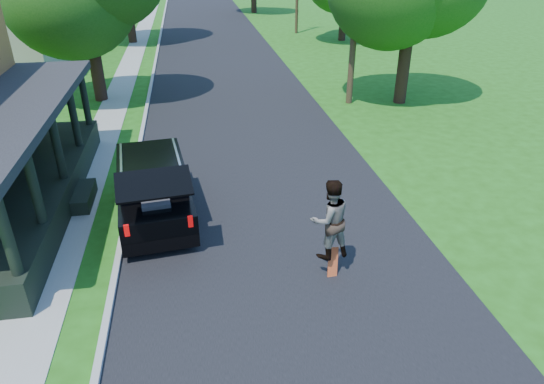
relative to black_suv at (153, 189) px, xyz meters
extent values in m
plane|color=#225A12|center=(3.20, -4.90, -0.87)|extent=(140.00, 140.00, 0.00)
cube|color=black|center=(3.20, 15.10, -0.87)|extent=(8.00, 120.00, 0.02)
cube|color=#A9A9A4|center=(-0.85, 15.10, -0.87)|extent=(0.15, 120.00, 0.12)
cube|color=#9D9C94|center=(-2.40, 15.10, -0.87)|extent=(1.30, 120.00, 0.03)
cube|color=black|center=(-3.60, 1.10, -0.42)|extent=(2.40, 10.00, 0.90)
cube|color=black|center=(-3.60, 1.10, 2.13)|extent=(2.60, 10.30, 0.25)
cube|color=black|center=(0.00, 0.00, -0.21)|extent=(2.35, 4.64, 0.86)
cube|color=black|center=(-0.02, 0.15, 0.48)|extent=(2.02, 2.94, 0.56)
cube|color=black|center=(-0.02, 0.15, 0.78)|extent=(2.07, 3.03, 0.08)
cube|color=black|center=(0.24, -2.17, 1.21)|extent=(1.82, 1.11, 0.39)
cube|color=#36363B|center=(0.15, -1.33, 0.09)|extent=(0.77, 0.68, 0.46)
cube|color=silver|center=(-0.76, 0.07, 0.88)|extent=(0.33, 2.45, 0.06)
cube|color=silver|center=(0.73, 0.24, 0.88)|extent=(0.33, 2.45, 0.06)
cube|color=#990505|center=(-0.51, -2.28, 0.09)|extent=(0.13, 0.07, 0.30)
cube|color=#990505|center=(0.99, -2.12, 0.09)|extent=(0.13, 0.07, 0.30)
cylinder|color=black|center=(-0.97, 1.38, -0.52)|extent=(0.32, 0.71, 0.69)
cylinder|color=black|center=(0.65, 1.56, -0.52)|extent=(0.32, 0.71, 0.69)
cylinder|color=black|center=(-0.65, -1.55, -0.52)|extent=(0.32, 0.71, 0.69)
cylinder|color=black|center=(0.97, -1.37, -0.52)|extent=(0.32, 0.71, 0.69)
imported|color=black|center=(4.11, -3.40, 0.60)|extent=(1.08, 0.92, 1.95)
cube|color=#C64011|center=(4.22, -3.53, -0.59)|extent=(0.30, 0.28, 0.88)
cylinder|color=black|center=(-3.12, 11.82, 0.62)|extent=(0.62, 0.62, 2.98)
cylinder|color=black|center=(-2.80, 26.40, 1.00)|extent=(0.69, 0.69, 3.74)
cylinder|color=black|center=(11.14, 9.01, 0.71)|extent=(0.67, 0.67, 3.16)
cylinder|color=black|center=(13.00, 24.66, 0.72)|extent=(0.59, 0.59, 3.18)
camera|label=1|loc=(1.26, -12.40, 6.26)|focal=32.00mm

